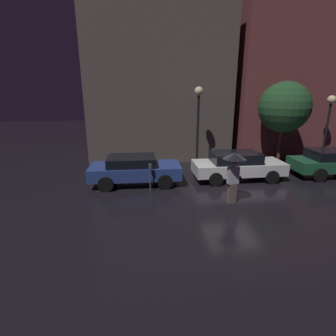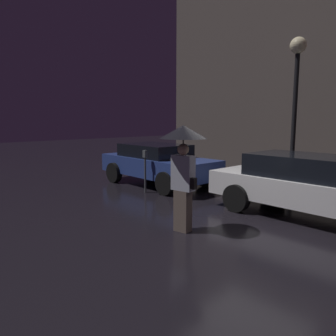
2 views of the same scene
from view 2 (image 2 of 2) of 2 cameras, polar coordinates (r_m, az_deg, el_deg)
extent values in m
plane|color=black|center=(7.50, 13.82, -9.26)|extent=(60.00, 60.00, 0.00)
cube|color=#564C47|center=(14.47, 19.55, 18.75)|extent=(9.12, 3.00, 9.89)
cube|color=navy|center=(11.31, -1.73, 0.41)|extent=(4.45, 1.90, 0.61)
cube|color=black|center=(11.38, -2.32, 3.10)|extent=(2.33, 1.64, 0.43)
cylinder|color=black|center=(11.04, 6.53, -1.45)|extent=(0.71, 0.22, 0.71)
cylinder|color=black|center=(9.76, -0.47, -2.71)|extent=(0.71, 0.22, 0.71)
cylinder|color=black|center=(12.97, -2.66, 0.08)|extent=(0.71, 0.22, 0.71)
cylinder|color=black|center=(11.90, -9.37, -0.79)|extent=(0.71, 0.22, 0.71)
cube|color=silver|center=(8.20, 23.67, -3.60)|extent=(4.64, 1.74, 0.59)
cube|color=black|center=(8.18, 22.71, 0.34)|extent=(2.42, 1.53, 0.51)
cylinder|color=black|center=(9.64, 17.82, -3.36)|extent=(0.68, 0.22, 0.68)
cylinder|color=black|center=(8.21, 11.81, -5.16)|extent=(0.68, 0.22, 0.68)
cube|color=#66564C|center=(6.68, 2.58, -7.43)|extent=(0.35, 0.26, 0.85)
cube|color=#B2B7C6|center=(6.51, 2.63, -0.85)|extent=(0.49, 0.28, 0.71)
sphere|color=tan|center=(6.45, 2.66, 3.26)|extent=(0.23, 0.23, 0.23)
cylinder|color=black|center=(6.47, 2.65, 1.52)|extent=(0.02, 0.02, 0.82)
cone|color=black|center=(6.42, 2.68, 6.31)|extent=(0.94, 0.94, 0.26)
cube|color=black|center=(6.37, 4.23, -2.68)|extent=(0.17, 0.12, 0.22)
cylinder|color=#4C5154|center=(10.12, -3.98, -1.23)|extent=(0.06, 0.06, 1.09)
cube|color=#4C5154|center=(10.03, -4.02, 2.47)|extent=(0.12, 0.10, 0.22)
cylinder|color=black|center=(10.85, 21.06, 7.08)|extent=(0.14, 0.14, 4.18)
sphere|color=#F9EAB7|center=(11.06, 21.74, 19.24)|extent=(0.49, 0.49, 0.49)
camera|label=1|loc=(10.02, -76.22, 15.33)|focal=28.00mm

